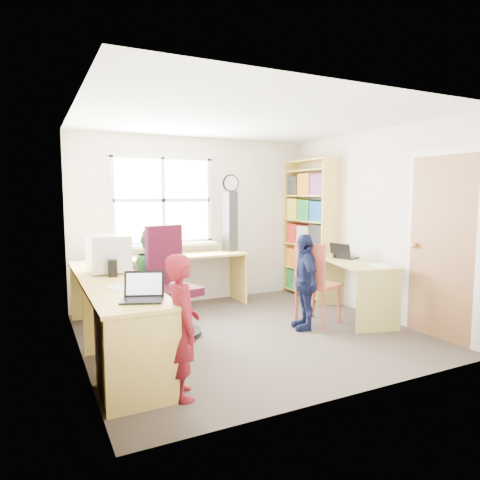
% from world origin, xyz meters
% --- Properties ---
extents(room, '(3.64, 3.44, 2.44)m').
position_xyz_m(room, '(0.01, 0.10, 1.22)').
color(room, '#433B34').
rests_on(room, ground).
extents(l_desk, '(2.38, 2.95, 0.75)m').
position_xyz_m(l_desk, '(-1.31, -0.28, 0.46)').
color(l_desk, '#FFD965').
rests_on(l_desk, ground).
extents(right_desk, '(0.90, 1.38, 0.73)m').
position_xyz_m(right_desk, '(1.51, -0.03, 0.53)').
color(right_desk, '#C6C063').
rests_on(right_desk, ground).
extents(bookshelf, '(0.30, 1.02, 2.10)m').
position_xyz_m(bookshelf, '(1.65, 1.19, 1.00)').
color(bookshelf, '#FFD965').
rests_on(bookshelf, ground).
extents(swivel_chair, '(0.70, 0.70, 1.23)m').
position_xyz_m(swivel_chair, '(-0.80, 0.39, 0.53)').
color(swivel_chair, black).
rests_on(swivel_chair, ground).
extents(wooden_chair, '(0.57, 0.57, 1.01)m').
position_xyz_m(wooden_chair, '(0.85, -0.07, 0.55)').
color(wooden_chair, '#BB513E').
rests_on(wooden_chair, ground).
extents(crt_monitor, '(0.43, 0.39, 0.40)m').
position_xyz_m(crt_monitor, '(-1.46, 0.44, 0.95)').
color(crt_monitor, silver).
rests_on(crt_monitor, l_desk).
extents(laptop_left, '(0.39, 0.36, 0.22)m').
position_xyz_m(laptop_left, '(-1.42, -0.89, 0.80)').
color(laptop_left, black).
rests_on(laptop_left, l_desk).
extents(laptop_right, '(0.33, 0.36, 0.21)m').
position_xyz_m(laptop_right, '(1.51, 0.21, 0.78)').
color(laptop_right, black).
rests_on(laptop_right, right_desk).
extents(speaker_a, '(0.11, 0.11, 0.17)m').
position_xyz_m(speaker_a, '(-1.47, 0.19, 0.84)').
color(speaker_a, black).
rests_on(speaker_a, l_desk).
extents(speaker_b, '(0.10, 0.10, 0.18)m').
position_xyz_m(speaker_b, '(-1.47, 0.89, 0.84)').
color(speaker_b, black).
rests_on(speaker_b, l_desk).
extents(cd_tower, '(0.21, 0.20, 0.88)m').
position_xyz_m(cd_tower, '(0.44, 1.47, 1.19)').
color(cd_tower, black).
rests_on(cd_tower, l_desk).
extents(game_box, '(0.35, 0.35, 0.06)m').
position_xyz_m(game_box, '(1.53, 0.47, 0.77)').
color(game_box, red).
rests_on(game_box, right_desk).
extents(paper_a, '(0.33, 0.38, 0.00)m').
position_xyz_m(paper_a, '(-1.48, -0.38, 0.75)').
color(paper_a, white).
rests_on(paper_a, l_desk).
extents(paper_b, '(0.35, 0.39, 0.00)m').
position_xyz_m(paper_b, '(1.54, -0.44, 0.74)').
color(paper_b, white).
rests_on(paper_b, right_desk).
extents(potted_plant, '(0.18, 0.15, 0.29)m').
position_xyz_m(potted_plant, '(-0.70, 1.45, 0.90)').
color(potted_plant, '#30783A').
rests_on(potted_plant, l_desk).
extents(person_red, '(0.32, 0.44, 1.13)m').
position_xyz_m(person_red, '(-1.18, -1.13, 0.57)').
color(person_red, maroon).
rests_on(person_red, ground).
extents(person_green, '(0.55, 0.65, 1.17)m').
position_xyz_m(person_green, '(-0.90, 0.78, 0.59)').
color(person_green, '#2B6528').
rests_on(person_green, ground).
extents(person_navy, '(0.44, 0.71, 1.13)m').
position_xyz_m(person_navy, '(0.66, -0.12, 0.56)').
color(person_navy, '#141A40').
rests_on(person_navy, ground).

